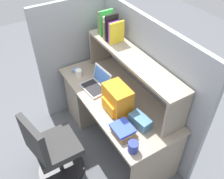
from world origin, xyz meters
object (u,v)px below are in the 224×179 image
backpack (117,99)px  snack_canister (133,147)px  laptop (97,84)px  computer_mouse (77,70)px  paper_cup (79,73)px  office_chair (53,152)px  tissue_box (140,121)px

backpack → snack_canister: size_ratio=2.94×
backpack → laptop: bearing=-178.3°
laptop → backpack: bearing=1.7°
laptop → backpack: 0.42m
computer_mouse → paper_cup: paper_cup is taller
laptop → backpack: (0.41, 0.01, 0.09)m
office_chair → tissue_box: bearing=-127.5°
laptop → paper_cup: size_ratio=3.99×
backpack → tissue_box: backpack is taller
tissue_box → snack_canister: bearing=-55.1°
snack_canister → computer_mouse: bearing=176.8°
backpack → snack_canister: (0.51, -0.15, -0.08)m
laptop → snack_canister: (0.92, -0.14, 0.00)m
snack_canister → office_chair: bearing=-136.1°
backpack → snack_canister: 0.54m
office_chair → laptop: bearing=-77.7°
backpack → tissue_box: 0.32m
paper_cup → snack_canister: bearing=-2.8°
computer_mouse → paper_cup: 0.11m
laptop → tissue_box: size_ratio=1.51×
laptop → office_chair: bearing=-65.6°
laptop → office_chair: laptop is taller
tissue_box → computer_mouse: bearing=-179.6°
computer_mouse → tissue_box: (1.11, 0.16, 0.03)m
paper_cup → office_chair: office_chair is taller
laptop → computer_mouse: bearing=-170.5°
snack_canister → office_chair: office_chair is taller
paper_cup → snack_canister: 1.23m
paper_cup → snack_canister: (1.23, -0.06, 0.01)m
laptop → computer_mouse: size_ratio=3.19×
computer_mouse → snack_canister: bearing=6.9°
backpack → tissue_box: size_ratio=1.36×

